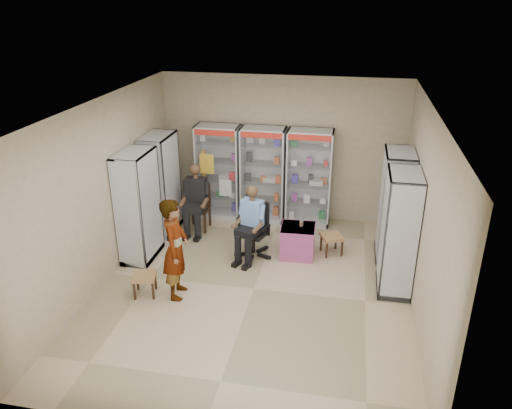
% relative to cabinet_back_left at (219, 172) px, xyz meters
% --- Properties ---
extents(floor, '(6.00, 6.00, 0.00)m').
position_rel_cabinet_back_left_xyz_m(floor, '(1.30, -2.73, -1.00)').
color(floor, tan).
rests_on(floor, ground).
extents(room_shell, '(5.02, 6.02, 3.01)m').
position_rel_cabinet_back_left_xyz_m(room_shell, '(1.30, -2.73, 0.97)').
color(room_shell, tan).
rests_on(room_shell, ground).
extents(cabinet_back_left, '(0.90, 0.50, 2.00)m').
position_rel_cabinet_back_left_xyz_m(cabinet_back_left, '(0.00, 0.00, 0.00)').
color(cabinet_back_left, silver).
rests_on(cabinet_back_left, floor).
extents(cabinet_back_mid, '(0.90, 0.50, 2.00)m').
position_rel_cabinet_back_left_xyz_m(cabinet_back_mid, '(0.95, 0.00, 0.00)').
color(cabinet_back_mid, '#AFB1B6').
rests_on(cabinet_back_mid, floor).
extents(cabinet_back_right, '(0.90, 0.50, 2.00)m').
position_rel_cabinet_back_left_xyz_m(cabinet_back_right, '(1.90, 0.00, 0.00)').
color(cabinet_back_right, silver).
rests_on(cabinet_back_right, floor).
extents(cabinet_right_far, '(0.90, 0.50, 2.00)m').
position_rel_cabinet_back_left_xyz_m(cabinet_right_far, '(3.53, -1.13, 0.00)').
color(cabinet_right_far, '#B6B8BE').
rests_on(cabinet_right_far, floor).
extents(cabinet_right_near, '(0.90, 0.50, 2.00)m').
position_rel_cabinet_back_left_xyz_m(cabinet_right_near, '(3.53, -2.23, 0.00)').
color(cabinet_right_near, '#A8ACB0').
rests_on(cabinet_right_near, floor).
extents(cabinet_left_far, '(0.90, 0.50, 2.00)m').
position_rel_cabinet_back_left_xyz_m(cabinet_left_far, '(-0.93, -0.93, 0.00)').
color(cabinet_left_far, '#B8BAC0').
rests_on(cabinet_left_far, floor).
extents(cabinet_left_near, '(0.90, 0.50, 2.00)m').
position_rel_cabinet_back_left_xyz_m(cabinet_left_near, '(-0.93, -2.03, 0.00)').
color(cabinet_left_near, '#B4B8BC').
rests_on(cabinet_left_near, floor).
extents(wooden_chair, '(0.42, 0.42, 0.94)m').
position_rel_cabinet_back_left_xyz_m(wooden_chair, '(-0.25, -0.73, -0.53)').
color(wooden_chair, black).
rests_on(wooden_chair, floor).
extents(seated_customer, '(0.44, 0.60, 1.34)m').
position_rel_cabinet_back_left_xyz_m(seated_customer, '(-0.25, -0.78, -0.33)').
color(seated_customer, black).
rests_on(seated_customer, floor).
extents(office_chair, '(0.71, 0.71, 1.03)m').
position_rel_cabinet_back_left_xyz_m(office_chair, '(1.07, -1.62, -0.48)').
color(office_chair, black).
rests_on(office_chair, floor).
extents(seated_shopkeeper, '(0.60, 0.71, 1.32)m').
position_rel_cabinet_back_left_xyz_m(seated_shopkeeper, '(1.07, -1.67, -0.34)').
color(seated_shopkeeper, '#6FB3DC').
rests_on(seated_shopkeeper, floor).
extents(pink_trunk, '(0.62, 0.60, 0.58)m').
position_rel_cabinet_back_left_xyz_m(pink_trunk, '(1.86, -1.45, -0.71)').
color(pink_trunk, '#A34173').
rests_on(pink_trunk, floor).
extents(tea_glass, '(0.07, 0.07, 0.09)m').
position_rel_cabinet_back_left_xyz_m(tea_glass, '(1.91, -1.40, -0.37)').
color(tea_glass, '#601D08').
rests_on(tea_glass, pink_trunk).
extents(woven_stool_a, '(0.49, 0.49, 0.37)m').
position_rel_cabinet_back_left_xyz_m(woven_stool_a, '(2.47, -1.26, -0.81)').
color(woven_stool_a, olive).
rests_on(woven_stool_a, floor).
extents(woven_stool_b, '(0.44, 0.44, 0.36)m').
position_rel_cabinet_back_left_xyz_m(woven_stool_b, '(-0.39, -3.21, -0.82)').
color(woven_stool_b, '#AA7747').
rests_on(woven_stool_b, floor).
extents(standing_man, '(0.46, 0.65, 1.66)m').
position_rel_cabinet_back_left_xyz_m(standing_man, '(0.13, -3.11, -0.17)').
color(standing_man, '#949496').
rests_on(standing_man, floor).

